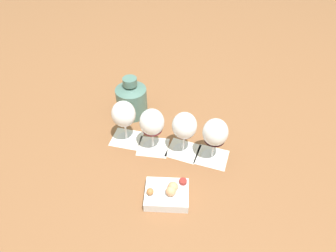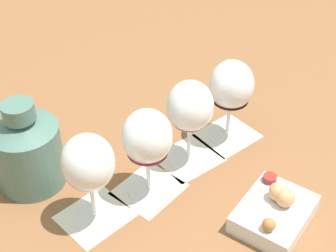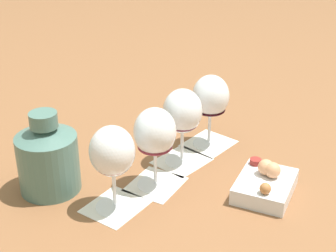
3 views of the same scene
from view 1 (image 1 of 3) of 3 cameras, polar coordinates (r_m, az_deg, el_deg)
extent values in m
plane|color=brown|center=(1.07, -0.08, -4.26)|extent=(8.00, 8.00, 0.00)
cube|color=silver|center=(1.11, -7.85, -2.40)|extent=(0.14, 0.13, 0.00)
cube|color=silver|center=(1.07, -2.84, -3.98)|extent=(0.14, 0.14, 0.00)
cube|color=silver|center=(1.06, 2.91, -4.67)|extent=(0.13, 0.12, 0.00)
cube|color=silver|center=(1.05, 8.31, -5.88)|extent=(0.13, 0.12, 0.00)
cylinder|color=white|center=(1.11, -7.87, -2.26)|extent=(0.07, 0.07, 0.01)
cylinder|color=white|center=(1.08, -8.06, -0.81)|extent=(0.01, 0.01, 0.07)
ellipsoid|color=white|center=(1.03, -8.47, 2.28)|extent=(0.08, 0.08, 0.10)
ellipsoid|color=maroon|center=(1.04, -8.34, 1.27)|extent=(0.07, 0.07, 0.04)
cylinder|color=white|center=(1.07, -2.85, -3.85)|extent=(0.07, 0.07, 0.01)
cylinder|color=white|center=(1.04, -2.92, -2.39)|extent=(0.01, 0.01, 0.07)
ellipsoid|color=white|center=(0.99, -3.08, 0.75)|extent=(0.08, 0.08, 0.10)
ellipsoid|color=maroon|center=(1.01, -3.01, -0.62)|extent=(0.07, 0.07, 0.02)
cylinder|color=white|center=(1.06, 2.92, -4.54)|extent=(0.07, 0.07, 0.01)
cylinder|color=white|center=(1.03, 2.99, -3.08)|extent=(0.01, 0.01, 0.07)
ellipsoid|color=white|center=(0.97, 3.15, 0.06)|extent=(0.08, 0.08, 0.10)
ellipsoid|color=#3F0716|center=(0.99, 3.10, -1.01)|extent=(0.07, 0.07, 0.03)
cylinder|color=white|center=(1.05, 8.33, -5.74)|extent=(0.07, 0.07, 0.01)
cylinder|color=white|center=(1.02, 8.55, -4.30)|extent=(0.01, 0.01, 0.07)
ellipsoid|color=white|center=(0.96, 9.01, -1.19)|extent=(0.08, 0.08, 0.10)
ellipsoid|color=black|center=(0.98, 8.81, -2.55)|extent=(0.07, 0.07, 0.02)
cylinder|color=#4C7066|center=(1.18, -6.89, 4.65)|extent=(0.12, 0.12, 0.12)
cone|color=#4C7066|center=(1.14, -7.17, 7.35)|extent=(0.12, 0.12, 0.02)
cylinder|color=#4C7066|center=(1.12, -7.28, 8.38)|extent=(0.05, 0.05, 0.03)
cube|color=silver|center=(0.93, -0.24, -12.92)|extent=(0.17, 0.16, 0.03)
sphere|color=tan|center=(0.90, 0.94, -11.51)|extent=(0.03, 0.03, 0.03)
sphere|color=#B2703D|center=(0.90, -3.43, -12.38)|extent=(0.02, 0.02, 0.02)
sphere|color=tan|center=(0.89, 0.56, -12.28)|extent=(0.03, 0.03, 0.03)
cylinder|color=maroon|center=(0.93, 2.87, -10.52)|extent=(0.02, 0.02, 0.01)
camera|label=2|loc=(0.69, -57.52, 12.41)|focal=55.00mm
camera|label=3|loc=(0.96, -63.44, 6.38)|focal=55.00mm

